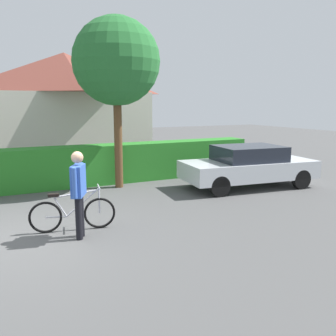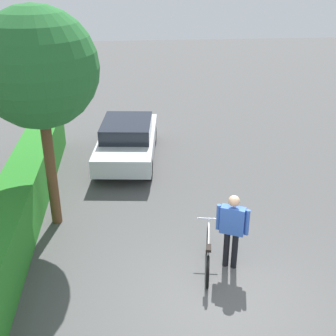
{
  "view_description": "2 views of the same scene",
  "coord_description": "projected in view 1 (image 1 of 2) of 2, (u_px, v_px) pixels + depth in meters",
  "views": [
    {
      "loc": [
        -0.47,
        -7.39,
        2.63
      ],
      "look_at": [
        3.77,
        1.13,
        0.95
      ],
      "focal_mm": 39.11,
      "sensor_mm": 36.0,
      "label": 1
    },
    {
      "loc": [
        -6.43,
        1.63,
        6.02
      ],
      "look_at": [
        3.42,
        0.69,
        1.28
      ],
      "focal_mm": 46.98,
      "sensor_mm": 36.0,
      "label": 2
    }
  ],
  "objects": [
    {
      "name": "ground_plane",
      "position": [
        22.0,
        239.0,
        7.18
      ],
      "size": [
        60.0,
        60.0,
        0.0
      ],
      "primitive_type": "plane",
      "color": "#4C4C4C"
    },
    {
      "name": "hedge_row",
      "position": [
        7.0,
        171.0,
        10.89
      ],
      "size": [
        16.9,
        0.9,
        1.29
      ],
      "primitive_type": "cube",
      "color": "#277624",
      "rests_on": "ground"
    },
    {
      "name": "house_distant",
      "position": [
        66.0,
        107.0,
        16.25
      ],
      "size": [
        6.48,
        5.22,
        4.82
      ],
      "color": "beige",
      "rests_on": "ground"
    },
    {
      "name": "parked_car_near",
      "position": [
        248.0,
        166.0,
        11.56
      ],
      "size": [
        4.36,
        2.2,
        1.32
      ],
      "color": "silver",
      "rests_on": "ground"
    },
    {
      "name": "bicycle",
      "position": [
        73.0,
        213.0,
        7.62
      ],
      "size": [
        1.75,
        0.53,
        0.92
      ],
      "color": "black",
      "rests_on": "ground"
    },
    {
      "name": "person_rider",
      "position": [
        79.0,
        188.0,
        7.09
      ],
      "size": [
        0.4,
        0.63,
        1.73
      ],
      "color": "black",
      "rests_on": "ground"
    },
    {
      "name": "tree_kerbside",
      "position": [
        116.0,
        62.0,
        11.02
      ],
      "size": [
        2.65,
        2.65,
        5.21
      ],
      "color": "brown",
      "rests_on": "ground"
    }
  ]
}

